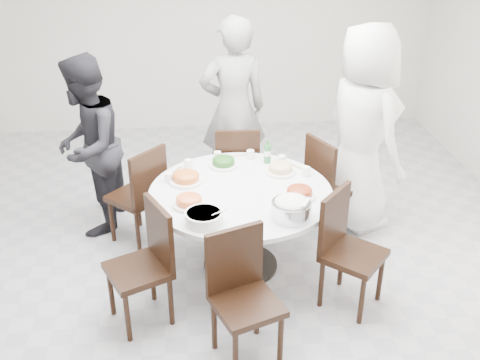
{
  "coord_description": "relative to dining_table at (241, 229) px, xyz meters",
  "views": [
    {
      "loc": [
        -0.26,
        -4.33,
        2.92
      ],
      "look_at": [
        0.14,
        -0.28,
        0.82
      ],
      "focal_mm": 42.0,
      "sensor_mm": 36.0,
      "label": 1
    }
  ],
  "objects": [
    {
      "name": "chair_ne",
      "position": [
        0.94,
        0.56,
        0.1
      ],
      "size": [
        0.56,
        0.56,
        0.95
      ],
      "primitive_type": "cube",
      "rotation": [
        0.0,
        0.0,
        1.99
      ],
      "color": "black",
      "rests_on": "floor"
    },
    {
      "name": "dish_pale",
      "position": [
        0.37,
        0.29,
        0.41
      ],
      "size": [
        0.26,
        0.26,
        0.07
      ],
      "primitive_type": "cylinder",
      "color": "white",
      "rests_on": "dining_table"
    },
    {
      "name": "dish_tofu",
      "position": [
        -0.42,
        -0.21,
        0.41
      ],
      "size": [
        0.26,
        0.26,
        0.07
      ],
      "primitive_type": "cylinder",
      "color": "white",
      "rests_on": "dining_table"
    },
    {
      "name": "rice_bowl",
      "position": [
        0.33,
        -0.46,
        0.44
      ],
      "size": [
        0.3,
        0.3,
        0.13
      ],
      "primitive_type": "cylinder",
      "color": "silver",
      "rests_on": "dining_table"
    },
    {
      "name": "beverage_bottle",
      "position": [
        0.29,
        0.5,
        0.49
      ],
      "size": [
        0.06,
        0.06,
        0.22
      ],
      "primitive_type": "cylinder",
      "color": "#2A6B34",
      "rests_on": "dining_table"
    },
    {
      "name": "chair_se",
      "position": [
        0.81,
        -0.57,
        0.1
      ],
      "size": [
        0.59,
        0.59,
        0.95
      ],
      "primitive_type": "cube",
      "rotation": [
        0.0,
        0.0,
        7.13
      ],
      "color": "black",
      "rests_on": "floor"
    },
    {
      "name": "chair_s",
      "position": [
        -0.06,
        -1.06,
        0.1
      ],
      "size": [
        0.54,
        0.54,
        0.95
      ],
      "primitive_type": "cube",
      "rotation": [
        0.0,
        0.0,
        6.65
      ],
      "color": "black",
      "rests_on": "floor"
    },
    {
      "name": "soup_bowl",
      "position": [
        -0.32,
        -0.47,
        0.42
      ],
      "size": [
        0.28,
        0.28,
        0.09
      ],
      "primitive_type": "cylinder",
      "color": "white",
      "rests_on": "dining_table"
    },
    {
      "name": "dish_greens",
      "position": [
        -0.11,
        0.46,
        0.41
      ],
      "size": [
        0.25,
        0.25,
        0.07
      ],
      "primitive_type": "cylinder",
      "color": "white",
      "rests_on": "dining_table"
    },
    {
      "name": "diner_middle",
      "position": [
        0.06,
        1.37,
        0.57
      ],
      "size": [
        0.75,
        0.55,
        1.89
      ],
      "primitive_type": "imported",
      "rotation": [
        0.0,
        0.0,
        3.28
      ],
      "color": "black",
      "rests_on": "floor"
    },
    {
      "name": "dining_table",
      "position": [
        0.0,
        0.0,
        0.0
      ],
      "size": [
        1.5,
        1.5,
        0.75
      ],
      "primitive_type": "cylinder",
      "color": "white",
      "rests_on": "floor"
    },
    {
      "name": "dish_redbrown",
      "position": [
        0.45,
        -0.16,
        0.41
      ],
      "size": [
        0.26,
        0.26,
        0.07
      ],
      "primitive_type": "cylinder",
      "color": "white",
      "rests_on": "dining_table"
    },
    {
      "name": "wall_back",
      "position": [
        -0.14,
        3.33,
        1.02
      ],
      "size": [
        6.0,
        0.01,
        2.8
      ],
      "primitive_type": "cube",
      "color": "silver",
      "rests_on": "ground"
    },
    {
      "name": "diner_right",
      "position": [
        1.19,
        0.63,
        0.6
      ],
      "size": [
        0.92,
        1.11,
        1.95
      ],
      "primitive_type": "imported",
      "rotation": [
        0.0,
        0.0,
        1.94
      ],
      "color": "silver",
      "rests_on": "floor"
    },
    {
      "name": "chair_n",
      "position": [
        0.06,
        0.98,
        0.1
      ],
      "size": [
        0.44,
        0.44,
        0.95
      ],
      "primitive_type": "cube",
      "rotation": [
        0.0,
        0.0,
        3.08
      ],
      "color": "black",
      "rests_on": "floor"
    },
    {
      "name": "chopsticks",
      "position": [
        -0.01,
        0.68,
        0.38
      ],
      "size": [
        0.24,
        0.04,
        0.01
      ],
      "primitive_type": null,
      "color": "tan",
      "rests_on": "dining_table"
    },
    {
      "name": "tea_cups",
      "position": [
        -0.04,
        0.6,
        0.42
      ],
      "size": [
        0.07,
        0.07,
        0.08
      ],
      "primitive_type": "cylinder",
      "color": "white",
      "rests_on": "dining_table"
    },
    {
      "name": "chair_sw",
      "position": [
        -0.82,
        -0.6,
        0.1
      ],
      "size": [
        0.56,
        0.56,
        0.95
      ],
      "primitive_type": "cube",
      "rotation": [
        0.0,
        0.0,
        5.16
      ],
      "color": "black",
      "rests_on": "floor"
    },
    {
      "name": "diner_left",
      "position": [
        -1.32,
        0.81,
        0.47
      ],
      "size": [
        0.75,
        0.9,
        1.69
      ],
      "primitive_type": "imported",
      "rotation": [
        0.0,
        0.0,
        4.57
      ],
      "color": "black",
      "rests_on": "floor"
    },
    {
      "name": "chair_nw",
      "position": [
        -0.9,
        0.53,
        0.1
      ],
      "size": [
        0.59,
        0.59,
        0.95
      ],
      "primitive_type": "cube",
      "rotation": [
        0.0,
        0.0,
        3.98
      ],
      "color": "black",
      "rests_on": "floor"
    },
    {
      "name": "floor",
      "position": [
        -0.14,
        0.33,
        -0.38
      ],
      "size": [
        6.0,
        6.0,
        0.01
      ],
      "primitive_type": "cube",
      "color": "#AAA9AE",
      "rests_on": "ground"
    },
    {
      "name": "dish_orange",
      "position": [
        -0.44,
        0.19,
        0.41
      ],
      "size": [
        0.28,
        0.28,
        0.08
      ],
      "primitive_type": "cylinder",
      "color": "white",
      "rests_on": "dining_table"
    }
  ]
}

